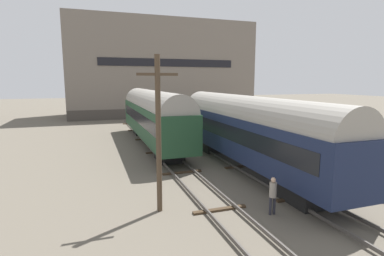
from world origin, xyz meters
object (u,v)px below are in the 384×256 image
at_px(train_car_navy, 247,128).
at_px(person_worker, 273,192).
at_px(utility_pole, 158,132).
at_px(train_car_green, 153,114).

bearing_deg(train_car_navy, person_worker, -109.36).
bearing_deg(person_worker, train_car_navy, 70.64).
bearing_deg(train_car_navy, utility_pole, -146.76).
height_order(train_car_navy, person_worker, train_car_navy).
xyz_separation_m(person_worker, utility_pole, (-4.67, 2.00, 2.64)).
distance_m(train_car_navy, train_car_green, 10.84).
bearing_deg(person_worker, train_car_green, 97.08).
xyz_separation_m(train_car_navy, train_car_green, (-4.36, 9.92, 0.06)).
bearing_deg(utility_pole, person_worker, -23.21).
xyz_separation_m(train_car_green, person_worker, (2.05, -16.50, -1.87)).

